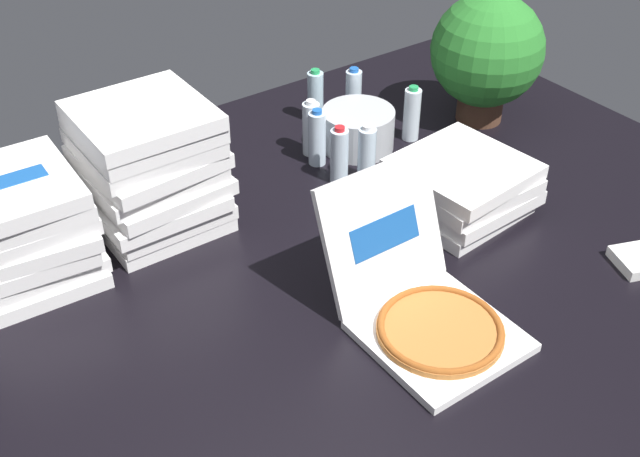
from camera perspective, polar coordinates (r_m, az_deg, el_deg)
ground_plane at (r=2.37m, az=0.74°, el=-4.37°), size 3.20×2.40×0.02m
open_pizza_box at (r=2.21m, az=7.49°, el=-5.44°), size 0.39×0.53×0.39m
pizza_stack_right_near at (r=2.55m, az=-12.20°, el=4.25°), size 0.42×0.42×0.43m
pizza_stack_center_far at (r=2.67m, az=10.11°, el=3.05°), size 0.43×0.44×0.19m
pizza_stack_right_far at (r=2.47m, az=-20.96°, el=-0.05°), size 0.44×0.43×0.33m
ice_bucket at (r=2.99m, az=2.76°, el=7.17°), size 0.27×0.27×0.15m
water_bottle_0 at (r=2.78m, az=3.39°, el=5.35°), size 0.06×0.06×0.22m
water_bottle_1 at (r=3.05m, az=6.64°, el=8.21°), size 0.06×0.06×0.22m
water_bottle_2 at (r=3.16m, az=-0.34°, el=9.51°), size 0.06×0.06×0.22m
water_bottle_3 at (r=2.94m, az=-0.65°, el=7.23°), size 0.06×0.06×0.22m
water_bottle_4 at (r=3.18m, az=2.42°, el=9.61°), size 0.06×0.06×0.22m
water_bottle_5 at (r=2.77m, az=1.40°, el=5.27°), size 0.06×0.06×0.22m
water_bottle_6 at (r=2.87m, az=-0.21°, el=6.54°), size 0.06×0.06×0.22m
potted_plant at (r=3.16m, az=11.95°, el=12.31°), size 0.43×0.43×0.51m
napkin_pile at (r=2.62m, az=22.02°, el=-2.13°), size 0.18×0.18×0.04m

